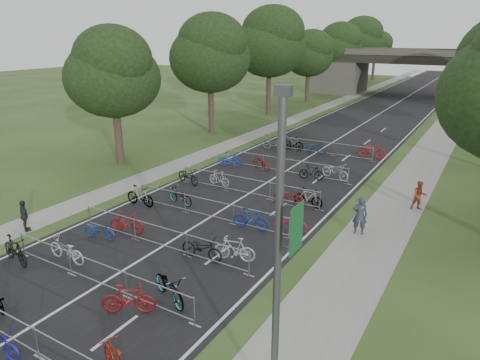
% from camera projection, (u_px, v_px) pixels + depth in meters
% --- Properties ---
extents(ground, '(200.00, 200.00, 0.00)m').
position_uv_depth(ground, '(9.00, 340.00, 13.48)').
color(ground, '#2F471E').
rests_on(ground, ground).
extents(road, '(11.00, 140.00, 0.01)m').
position_uv_depth(road, '(385.00, 110.00, 54.07)').
color(road, black).
rests_on(road, ground).
extents(sidewalk_right, '(3.00, 140.00, 0.01)m').
position_uv_depth(sidewalk_right, '(455.00, 116.00, 50.18)').
color(sidewalk_right, gray).
rests_on(sidewalk_right, ground).
extents(sidewalk_left, '(2.00, 140.00, 0.01)m').
position_uv_depth(sidewalk_left, '(328.00, 106.00, 57.71)').
color(sidewalk_left, gray).
rests_on(sidewalk_left, ground).
extents(lane_markings, '(0.12, 140.00, 0.00)m').
position_uv_depth(lane_markings, '(385.00, 110.00, 54.07)').
color(lane_markings, silver).
rests_on(lane_markings, ground).
extents(overpass_bridge, '(31.00, 8.00, 7.05)m').
position_uv_depth(overpass_bridge, '(411.00, 73.00, 65.10)').
color(overpass_bridge, '#484641').
rests_on(overpass_bridge, ground).
extents(lamppost, '(0.61, 0.65, 8.21)m').
position_uv_depth(lamppost, '(279.00, 261.00, 9.67)').
color(lamppost, '#4C4C51').
rests_on(lamppost, ground).
extents(tree_left_0, '(6.72, 6.72, 10.25)m').
position_uv_depth(tree_left_0, '(113.00, 74.00, 29.85)').
color(tree_left_0, '#33261C').
rests_on(tree_left_0, ground).
extents(tree_left_1, '(7.56, 7.56, 11.53)m').
position_uv_depth(tree_left_1, '(210.00, 55.00, 39.32)').
color(tree_left_1, '#33261C').
rests_on(tree_left_1, ground).
extents(tree_left_2, '(8.40, 8.40, 12.81)m').
position_uv_depth(tree_left_2, '(270.00, 44.00, 48.80)').
color(tree_left_2, '#33261C').
rests_on(tree_left_2, ground).
extents(tree_left_3, '(6.72, 6.72, 10.25)m').
position_uv_depth(tree_left_3, '(309.00, 54.00, 59.07)').
color(tree_left_3, '#33261C').
rests_on(tree_left_3, ground).
extents(tree_left_4, '(7.56, 7.56, 11.53)m').
position_uv_depth(tree_left_4, '(338.00, 46.00, 68.55)').
color(tree_left_4, '#33261C').
rests_on(tree_left_4, ground).
extents(tree_left_5, '(8.40, 8.40, 12.81)m').
position_uv_depth(tree_left_5, '(360.00, 40.00, 78.02)').
color(tree_left_5, '#33261C').
rests_on(tree_left_5, ground).
extents(tree_left_6, '(6.72, 6.72, 10.25)m').
position_uv_depth(tree_left_6, '(376.00, 48.00, 88.29)').
color(tree_left_6, '#33261C').
rests_on(tree_left_6, ground).
extents(barrier_row_0, '(9.70, 0.08, 1.10)m').
position_uv_depth(barrier_row_0, '(6.00, 326.00, 13.30)').
color(barrier_row_0, '#93959A').
rests_on(barrier_row_0, ground).
extents(barrier_row_1, '(9.70, 0.08, 1.10)m').
position_uv_depth(barrier_row_1, '(97.00, 273.00, 16.23)').
color(barrier_row_1, '#93959A').
rests_on(barrier_row_1, ground).
extents(barrier_row_2, '(9.70, 0.08, 1.10)m').
position_uv_depth(barrier_row_2, '(160.00, 237.00, 19.15)').
color(barrier_row_2, '#93959A').
rests_on(barrier_row_2, ground).
extents(barrier_row_3, '(9.70, 0.08, 1.10)m').
position_uv_depth(barrier_row_3, '(208.00, 209.00, 22.23)').
color(barrier_row_3, '#93959A').
rests_on(barrier_row_3, ground).
extents(barrier_row_4, '(9.70, 0.08, 1.10)m').
position_uv_depth(barrier_row_4, '(247.00, 186.00, 25.48)').
color(barrier_row_4, '#93959A').
rests_on(barrier_row_4, ground).
extents(barrier_row_5, '(9.70, 0.08, 1.10)m').
position_uv_depth(barrier_row_5, '(283.00, 166.00, 29.54)').
color(barrier_row_5, '#93959A').
rests_on(barrier_row_5, ground).
extents(barrier_row_6, '(9.70, 0.08, 1.10)m').
position_uv_depth(barrier_row_6, '(315.00, 147.00, 34.41)').
color(barrier_row_6, '#93959A').
rests_on(barrier_row_6, ground).
extents(bike_4, '(2.07, 0.88, 1.20)m').
position_uv_depth(bike_4, '(15.00, 250.00, 17.85)').
color(bike_4, black).
rests_on(bike_4, ground).
extents(bike_5, '(2.11, 0.75, 1.10)m').
position_uv_depth(bike_5, '(66.00, 250.00, 17.97)').
color(bike_5, '#AFB0B7').
rests_on(bike_5, ground).
extents(bike_6, '(1.87, 1.41, 1.12)m').
position_uv_depth(bike_6, '(128.00, 299.00, 14.62)').
color(bike_6, maroon).
rests_on(bike_6, ground).
extents(bike_7, '(2.25, 1.53, 1.12)m').
position_uv_depth(bike_7, '(169.00, 287.00, 15.33)').
color(bike_7, '#93959A').
rests_on(bike_7, ground).
extents(bike_8, '(1.76, 0.90, 0.88)m').
position_uv_depth(bike_8, '(100.00, 230.00, 20.01)').
color(bike_8, navy).
rests_on(bike_8, ground).
extents(bike_9, '(1.89, 0.94, 1.09)m').
position_uv_depth(bike_9, '(127.00, 223.00, 20.59)').
color(bike_9, maroon).
rests_on(bike_9, ground).
extents(bike_10, '(2.03, 0.80, 1.05)m').
position_uv_depth(bike_10, '(202.00, 248.00, 18.19)').
color(bike_10, black).
rests_on(bike_10, ground).
extents(bike_11, '(1.90, 0.98, 1.10)m').
position_uv_depth(bike_11, '(234.00, 249.00, 18.05)').
color(bike_11, '#B2B2BB').
rests_on(bike_11, ground).
extents(bike_12, '(1.91, 0.56, 1.15)m').
position_uv_depth(bike_12, '(140.00, 196.00, 23.89)').
color(bike_12, '#93959A').
rests_on(bike_12, ground).
extents(bike_13, '(1.92, 0.96, 0.96)m').
position_uv_depth(bike_13, '(180.00, 196.00, 24.11)').
color(bike_13, '#93959A').
rests_on(bike_13, ground).
extents(bike_14, '(1.93, 0.76, 1.13)m').
position_uv_depth(bike_14, '(251.00, 219.00, 20.97)').
color(bike_14, navy).
rests_on(bike_14, ground).
extents(bike_15, '(1.80, 0.80, 0.92)m').
position_uv_depth(bike_15, '(290.00, 222.00, 20.83)').
color(bike_15, maroon).
rests_on(bike_15, ground).
extents(bike_16, '(2.12, 1.22, 1.06)m').
position_uv_depth(bike_16, '(188.00, 176.00, 27.47)').
color(bike_16, black).
rests_on(bike_16, ground).
extents(bike_17, '(1.71, 0.71, 1.00)m').
position_uv_depth(bike_17, '(219.00, 178.00, 27.04)').
color(bike_17, '#A2A1A9').
rests_on(bike_17, ground).
extents(bike_18, '(1.88, 0.74, 0.97)m').
position_uv_depth(bike_18, '(289.00, 196.00, 24.07)').
color(bike_18, maroon).
rests_on(bike_18, ground).
extents(bike_19, '(1.78, 0.58, 1.05)m').
position_uv_depth(bike_19, '(308.00, 198.00, 23.79)').
color(bike_19, '#93959A').
rests_on(bike_19, ground).
extents(bike_20, '(1.85, 0.99, 1.07)m').
position_uv_depth(bike_20, '(230.00, 159.00, 31.03)').
color(bike_20, '#1B3599').
rests_on(bike_20, ground).
extents(bike_21, '(1.99, 1.37, 0.99)m').
position_uv_depth(bike_21, '(261.00, 163.00, 30.37)').
color(bike_21, maroon).
rests_on(bike_21, ground).
extents(bike_22, '(1.73, 0.71, 1.01)m').
position_uv_depth(bike_22, '(311.00, 172.00, 28.22)').
color(bike_22, black).
rests_on(bike_22, ground).
extents(bike_23, '(2.20, 1.32, 1.09)m').
position_uv_depth(bike_23, '(335.00, 171.00, 28.31)').
color(bike_23, '#A8AAB0').
rests_on(bike_23, ground).
extents(bike_24, '(2.02, 1.24, 1.00)m').
position_uv_depth(bike_24, '(275.00, 144.00, 35.63)').
color(bike_24, '#A5A5AD').
rests_on(bike_24, ground).
extents(bike_25, '(1.94, 0.77, 1.13)m').
position_uv_depth(bike_25, '(293.00, 143.00, 35.54)').
color(bike_25, '#93959A').
rests_on(bike_25, ground).
extents(bike_26, '(1.90, 0.94, 0.96)m').
position_uv_depth(bike_26, '(315.00, 148.00, 34.48)').
color(bike_26, navy).
rests_on(bike_26, ground).
extents(bike_27, '(2.11, 0.73, 1.24)m').
position_uv_depth(bike_27, '(372.00, 151.00, 33.00)').
color(bike_27, maroon).
rests_on(bike_27, ground).
extents(pedestrian_a, '(0.79, 0.62, 1.90)m').
position_uv_depth(pedestrian_a, '(360.00, 216.00, 20.39)').
color(pedestrian_a, '#2B3041').
rests_on(pedestrian_a, ground).
extents(pedestrian_b, '(0.98, 0.91, 1.62)m').
position_uv_depth(pedestrian_b, '(419.00, 196.00, 23.24)').
color(pedestrian_b, maroon).
rests_on(pedestrian_b, ground).
extents(pedestrian_c, '(1.01, 0.72, 1.58)m').
position_uv_depth(pedestrian_c, '(24.00, 216.00, 20.72)').
color(pedestrian_c, '#262628').
rests_on(pedestrian_c, ground).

